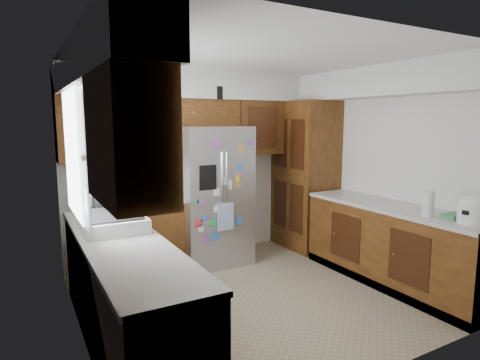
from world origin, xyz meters
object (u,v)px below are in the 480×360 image
object	(u,v)px
paper_towel	(429,204)
fridge	(211,196)
rice_cooker	(475,209)
pantry	(305,175)

from	to	relation	value
paper_towel	fridge	bearing A→B (deg)	122.42
fridge	paper_towel	distance (m)	2.58
fridge	rice_cooker	bearing A→B (deg)	-59.79
fridge	rice_cooker	size ratio (longest dim) A/B	5.88
pantry	fridge	size ratio (longest dim) A/B	1.19
rice_cooker	paper_towel	distance (m)	0.42
pantry	rice_cooker	size ratio (longest dim) A/B	7.03
paper_towel	pantry	bearing A→B (deg)	86.84
rice_cooker	pantry	bearing A→B (deg)	89.99
pantry	paper_towel	size ratio (longest dim) A/B	8.57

